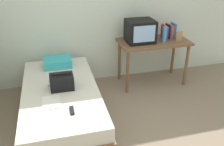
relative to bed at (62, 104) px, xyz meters
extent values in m
cube|color=silver|center=(0.96, 1.15, 1.05)|extent=(5.20, 0.10, 2.60)
cube|color=brown|center=(0.00, 0.00, -0.09)|extent=(1.00, 2.00, 0.32)
cube|color=beige|center=(0.00, 0.00, 0.16)|extent=(0.97, 1.94, 0.19)
cube|color=brown|center=(1.61, 0.72, 0.51)|extent=(1.16, 0.60, 0.04)
cylinder|color=brown|center=(1.09, 0.48, 0.12)|extent=(0.05, 0.05, 0.74)
cylinder|color=brown|center=(2.13, 0.48, 0.12)|extent=(0.05, 0.05, 0.74)
cylinder|color=brown|center=(1.09, 0.96, 0.12)|extent=(0.05, 0.05, 0.74)
cylinder|color=brown|center=(2.13, 0.96, 0.12)|extent=(0.05, 0.05, 0.74)
cube|color=black|center=(1.36, 0.74, 0.71)|extent=(0.44, 0.38, 0.36)
cube|color=#8CB2E0|center=(1.36, 0.54, 0.72)|extent=(0.35, 0.01, 0.26)
cylinder|color=#3399DB|center=(1.74, 0.62, 0.65)|extent=(0.07, 0.07, 0.25)
cube|color=#B72D33|center=(1.81, 0.80, 0.64)|extent=(0.03, 0.15, 0.24)
cube|color=#7A3D89|center=(1.84, 0.80, 0.63)|extent=(0.04, 0.14, 0.21)
cube|color=black|center=(1.88, 0.80, 0.65)|extent=(0.03, 0.16, 0.24)
cube|color=#7A3D89|center=(1.90, 0.80, 0.64)|extent=(0.02, 0.17, 0.23)
cube|color=#CC7233|center=(1.94, 0.80, 0.63)|extent=(0.04, 0.14, 0.22)
cube|color=#2D5699|center=(1.98, 0.80, 0.65)|extent=(0.04, 0.16, 0.25)
cube|color=#9E754C|center=(1.98, 0.59, 0.61)|extent=(0.11, 0.02, 0.17)
cube|color=#33A8B7|center=(0.02, 0.71, 0.32)|extent=(0.41, 0.34, 0.13)
cube|color=black|center=(0.03, -0.02, 0.36)|extent=(0.30, 0.20, 0.20)
cylinder|color=black|center=(0.03, -0.02, 0.47)|extent=(0.24, 0.02, 0.02)
cube|color=white|center=(-0.12, -0.32, 0.26)|extent=(0.21, 0.29, 0.01)
cube|color=black|center=(0.10, -0.56, 0.27)|extent=(0.04, 0.16, 0.02)
cube|color=#B7B7BC|center=(-0.13, 0.15, 0.27)|extent=(0.04, 0.14, 0.02)
camera|label=1|loc=(-0.04, -2.91, 1.90)|focal=39.94mm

